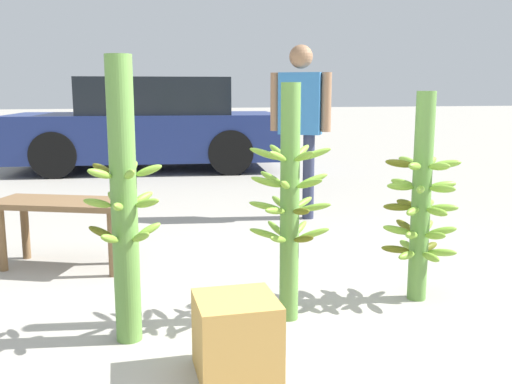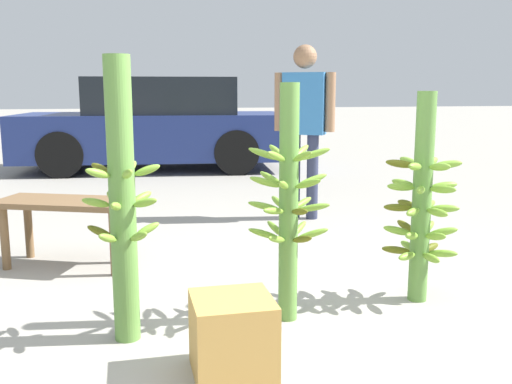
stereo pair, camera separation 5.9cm
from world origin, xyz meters
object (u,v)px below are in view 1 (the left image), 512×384
(banana_stalk_left, at_px, (124,203))
(vendor_person, at_px, (300,116))
(banana_stalk_right, at_px, (421,202))
(parked_car, at_px, (149,126))
(market_bench, at_px, (65,212))
(produce_crate, at_px, (236,336))
(banana_stalk_center, at_px, (290,202))

(banana_stalk_left, relative_size, vendor_person, 0.84)
(banana_stalk_left, relative_size, banana_stalk_right, 1.14)
(vendor_person, bearing_deg, parked_car, 138.09)
(banana_stalk_left, bearing_deg, market_bench, 106.51)
(vendor_person, bearing_deg, market_bench, -120.67)
(parked_car, bearing_deg, banana_stalk_right, -162.90)
(market_bench, height_order, produce_crate, market_bench)
(banana_stalk_right, bearing_deg, parked_car, 101.06)
(parked_car, bearing_deg, banana_stalk_center, -170.51)
(vendor_person, height_order, market_bench, vendor_person)
(banana_stalk_center, bearing_deg, banana_stalk_right, 7.26)
(parked_car, bearing_deg, vendor_person, -156.79)
(banana_stalk_right, height_order, market_bench, banana_stalk_right)
(banana_stalk_right, distance_m, parked_car, 6.48)
(banana_stalk_center, bearing_deg, produce_crate, -126.89)
(banana_stalk_center, relative_size, parked_car, 0.30)
(vendor_person, xyz_separation_m, parked_car, (-1.24, 4.02, -0.31))
(banana_stalk_right, xyz_separation_m, produce_crate, (-1.27, -0.66, -0.43))
(produce_crate, bearing_deg, market_bench, 115.16)
(vendor_person, relative_size, produce_crate, 4.76)
(banana_stalk_left, height_order, banana_stalk_right, banana_stalk_left)
(banana_stalk_left, xyz_separation_m, banana_stalk_right, (1.73, 0.18, -0.11))
(banana_stalk_center, distance_m, market_bench, 1.84)
(produce_crate, bearing_deg, banana_stalk_left, 133.79)
(vendor_person, bearing_deg, produce_crate, -82.00)
(banana_stalk_left, distance_m, banana_stalk_center, 0.88)
(banana_stalk_left, relative_size, market_bench, 1.32)
(parked_car, relative_size, produce_crate, 12.14)
(banana_stalk_right, height_order, produce_crate, banana_stalk_right)
(banana_stalk_left, xyz_separation_m, market_bench, (-0.40, 1.36, -0.31))
(parked_car, bearing_deg, market_bench, 176.29)
(banana_stalk_center, relative_size, market_bench, 1.20)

